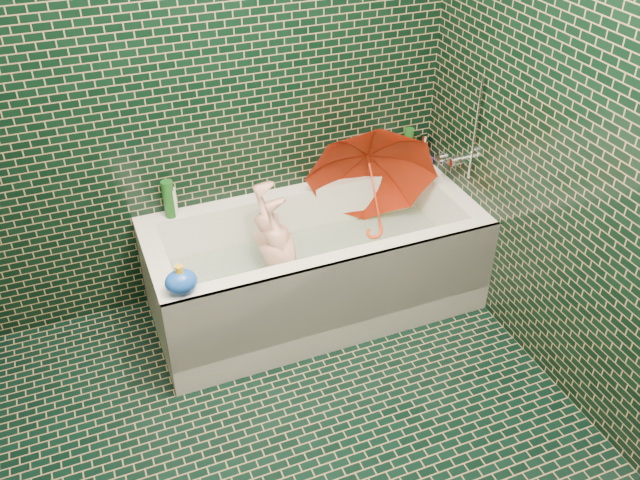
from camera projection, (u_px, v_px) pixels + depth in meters
name	position (u px, v px, depth m)	size (l,w,h in m)	color
floor	(306.00, 480.00, 2.80)	(2.80, 2.80, 0.00)	black
wall_back	(195.00, 74.00, 3.15)	(2.80, 2.80, 0.00)	black
wall_right	(632.00, 156.00, 2.48)	(2.80, 2.80, 0.00)	black
bathtub	(316.00, 276.00, 3.58)	(1.70, 0.75, 0.55)	white
bath_mat	(315.00, 282.00, 3.63)	(1.35, 0.47, 0.01)	#4CCA28
water	(315.00, 261.00, 3.55)	(1.48, 0.53, 0.00)	silver
faucet	(461.00, 154.00, 3.52)	(0.18, 0.19, 0.55)	silver
child	(286.00, 268.00, 3.48)	(0.34, 0.22, 0.93)	#E5A28F
umbrella	(375.00, 192.00, 3.52)	(0.66, 0.66, 0.58)	red
soap_bottle_a	(409.00, 168.00, 3.85)	(0.10, 0.10, 0.26)	white
soap_bottle_b	(426.00, 166.00, 3.87)	(0.09, 0.09, 0.20)	#432078
soap_bottle_c	(416.00, 167.00, 3.85)	(0.12, 0.12, 0.15)	#164D18
bottle_right_tall	(408.00, 148.00, 3.80)	(0.06, 0.06, 0.23)	#164D18
bottle_right_pump	(423.00, 149.00, 3.85)	(0.05, 0.05, 0.18)	silver
bottle_left_tall	(169.00, 199.00, 3.38)	(0.06, 0.06, 0.20)	#164D18
bottle_left_short	(172.00, 202.00, 3.40)	(0.05, 0.05, 0.15)	white
rubber_duck	(376.00, 166.00, 3.78)	(0.12, 0.08, 0.10)	yellow
bath_toy	(181.00, 281.00, 2.90)	(0.14, 0.12, 0.14)	blue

